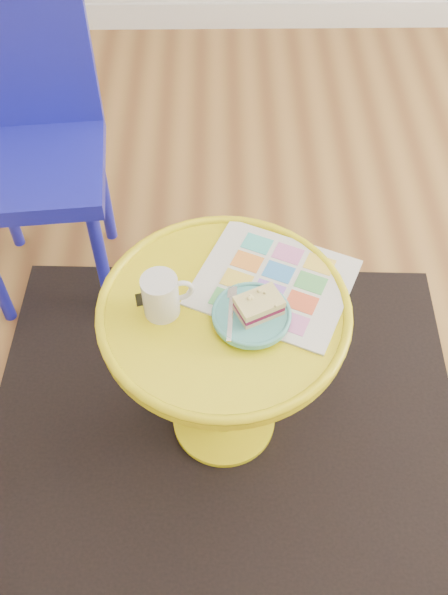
{
  "coord_description": "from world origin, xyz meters",
  "views": [
    {
      "loc": [
        -0.63,
        -0.91,
        1.67
      ],
      "look_at": [
        -0.62,
        -0.05,
        0.57
      ],
      "focal_mm": 40.0,
      "sensor_mm": 36.0,
      "label": 1
    }
  ],
  "objects_px": {
    "chair": "(30,135)",
    "mug": "(161,295)",
    "newspaper": "(274,282)",
    "side_table": "(224,346)",
    "plate": "(251,315)"
  },
  "relations": [
    {
      "from": "chair",
      "to": "mug",
      "type": "xyz_separation_m",
      "value": [
        0.4,
        -0.62,
        0.07
      ]
    },
    {
      "from": "plate",
      "to": "newspaper",
      "type": "bearing_deg",
      "value": 61.97
    },
    {
      "from": "mug",
      "to": "plate",
      "type": "relative_size",
      "value": 0.66
    },
    {
      "from": "chair",
      "to": "plate",
      "type": "height_order",
      "value": "chair"
    },
    {
      "from": "newspaper",
      "to": "chair",
      "type": "bearing_deg",
      "value": 164.28
    },
    {
      "from": "chair",
      "to": "plate",
      "type": "relative_size",
      "value": 5.3
    },
    {
      "from": "side_table",
      "to": "mug",
      "type": "distance_m",
      "value": 0.24
    },
    {
      "from": "chair",
      "to": "newspaper",
      "type": "xyz_separation_m",
      "value": [
        0.64,
        -0.54,
        0.02
      ]
    },
    {
      "from": "chair",
      "to": "newspaper",
      "type": "height_order",
      "value": "chair"
    },
    {
      "from": "side_table",
      "to": "mug",
      "type": "xyz_separation_m",
      "value": [
        -0.13,
        -0.0,
        0.2
      ]
    },
    {
      "from": "newspaper",
      "to": "plate",
      "type": "distance_m",
      "value": 0.12
    },
    {
      "from": "chair",
      "to": "newspaper",
      "type": "relative_size",
      "value": 2.7
    },
    {
      "from": "side_table",
      "to": "newspaper",
      "type": "height_order",
      "value": "newspaper"
    },
    {
      "from": "side_table",
      "to": "chair",
      "type": "relative_size",
      "value": 0.62
    },
    {
      "from": "plate",
      "to": "side_table",
      "type": "bearing_deg",
      "value": 151.56
    }
  ]
}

